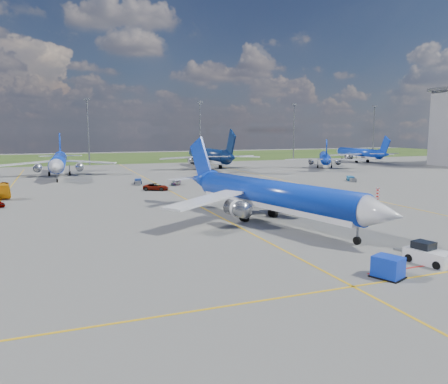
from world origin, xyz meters
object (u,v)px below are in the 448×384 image
object	(u,v)px
bg_jet_n	(209,168)
bg_jet_ne	(324,168)
bg_jet_ene	(358,162)
baggage_tug_w	(272,192)
bg_jet_nnw	(59,177)
main_airliner	(272,223)
pushback_tug	(428,255)
warning_post	(377,197)
service_car_c	(176,182)
baggage_tug_e	(351,179)
baggage_tug_c	(138,182)
uld_container	(388,267)
service_car_b	(156,187)

from	to	relation	value
bg_jet_n	bg_jet_ne	size ratio (longest dim) A/B	1.32
bg_jet_ene	bg_jet_n	bearing A→B (deg)	11.22
bg_jet_ene	baggage_tug_w	world-z (taller)	bg_jet_ene
bg_jet_nnw	main_airliner	size ratio (longest dim) A/B	1.02
baggage_tug_w	pushback_tug	bearing A→B (deg)	-102.92
bg_jet_n	baggage_tug_w	bearing A→B (deg)	83.39
warning_post	main_airliner	world-z (taller)	main_airliner
main_airliner	service_car_c	bearing A→B (deg)	78.12
warning_post	bg_jet_ene	xyz separation A→B (m)	(59.91, 80.88, -1.50)
main_airliner	pushback_tug	xyz separation A→B (m)	(5.06, -20.60, 0.77)
bg_jet_ene	baggage_tug_w	distance (m)	93.99
bg_jet_n	baggage_tug_e	world-z (taller)	bg_jet_n
bg_jet_ne	baggage_tug_c	size ratio (longest dim) A/B	6.64
bg_jet_n	pushback_tug	bearing A→B (deg)	83.07
uld_container	baggage_tug_w	xyz separation A→B (m)	(12.55, 44.80, -0.34)
main_airliner	baggage_tug_e	size ratio (longest dim) A/B	8.42
main_airliner	pushback_tug	bearing A→B (deg)	-89.99
bg_jet_n	service_car_c	distance (m)	43.55
bg_jet_ne	baggage_tug_c	distance (m)	67.59
warning_post	baggage_tug_c	xyz separation A→B (m)	(-30.03, 42.08, -0.97)
service_car_b	baggage_tug_c	size ratio (longest dim) A/B	0.96
bg_jet_n	main_airliner	world-z (taller)	bg_jet_n
pushback_tug	baggage_tug_e	distance (m)	65.19
bg_jet_n	baggage_tug_w	size ratio (longest dim) A/B	8.74
baggage_tug_c	bg_jet_ne	bearing A→B (deg)	30.50
warning_post	baggage_tug_e	bearing A→B (deg)	59.08
service_car_c	baggage_tug_e	size ratio (longest dim) A/B	0.93
bg_jet_n	baggage_tug_c	bearing A→B (deg)	51.24
service_car_b	pushback_tug	bearing A→B (deg)	-139.70
bg_jet_n	bg_jet_ene	bearing A→B (deg)	-174.50
bg_jet_ene	baggage_tug_e	distance (m)	65.72
bg_jet_n	main_airliner	distance (m)	83.29
bg_jet_n	uld_container	xyz separation A→B (m)	(-20.50, -103.44, 0.88)
bg_jet_n	bg_jet_ne	bearing A→B (deg)	162.84
bg_jet_ne	uld_container	bearing A→B (deg)	91.20
uld_container	baggage_tug_c	bearing A→B (deg)	74.33
service_car_b	service_car_c	bearing A→B (deg)	-12.64
bg_jet_nnw	uld_container	size ratio (longest dim) A/B	18.75
main_airliner	uld_container	bearing A→B (deg)	-106.55
bg_jet_n	baggage_tug_w	world-z (taller)	bg_jet_n
bg_jet_ene	service_car_b	bearing A→B (deg)	36.37
uld_container	service_car_b	xyz separation A→B (m)	(-6.38, 58.10, -0.18)
baggage_tug_c	baggage_tug_e	bearing A→B (deg)	-2.76
warning_post	main_airliner	bearing A→B (deg)	-167.02
uld_container	bg_jet_nnw	bearing A→B (deg)	82.27
pushback_tug	uld_container	xyz separation A→B (m)	(-6.14, -1.84, 0.11)
bg_jet_nnw	baggage_tug_c	size ratio (longest dim) A/B	7.92
service_car_c	baggage_tug_c	size ratio (longest dim) A/B	0.86
bg_jet_nnw	baggage_tug_e	xyz separation A→B (m)	(64.22, -35.65, 0.49)
bg_jet_n	main_airliner	size ratio (longest dim) A/B	1.12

